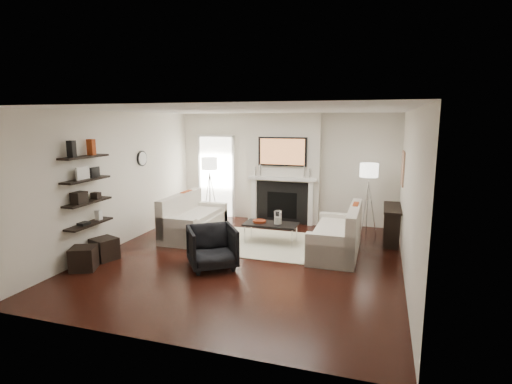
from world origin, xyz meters
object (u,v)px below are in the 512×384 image
(loveseat_left_base, at_px, (195,227))
(lamp_right_shade, at_px, (369,170))
(coffee_table, at_px, (271,224))
(armchair, at_px, (212,245))
(loveseat_right_base, at_px, (335,243))
(ottoman_near, at_px, (104,249))
(lamp_left_shade, at_px, (209,163))

(loveseat_left_base, distance_m, lamp_right_shade, 4.04)
(coffee_table, xyz_separation_m, armchair, (-0.59, -1.67, 0.00))
(loveseat_right_base, height_order, lamp_right_shade, lamp_right_shade)
(loveseat_right_base, relative_size, lamp_right_shade, 4.50)
(loveseat_left_base, height_order, armchair, armchair)
(armchair, distance_m, ottoman_near, 2.08)
(lamp_right_shade, distance_m, ottoman_near, 5.66)
(coffee_table, relative_size, lamp_left_shade, 2.75)
(loveseat_left_base, xyz_separation_m, coffee_table, (1.74, 0.03, 0.19))
(loveseat_left_base, xyz_separation_m, armchair, (1.15, -1.64, 0.19))
(coffee_table, relative_size, lamp_right_shade, 2.75)
(coffee_table, relative_size, ottoman_near, 2.75)
(ottoman_near, bearing_deg, loveseat_left_base, 64.07)
(armchair, xyz_separation_m, lamp_right_shade, (2.46, 2.95, 1.05))
(lamp_right_shade, bearing_deg, lamp_left_shade, 177.15)
(armchair, height_order, lamp_left_shade, lamp_left_shade)
(lamp_right_shade, bearing_deg, armchair, -129.84)
(loveseat_right_base, bearing_deg, loveseat_left_base, 175.44)
(coffee_table, bearing_deg, loveseat_right_base, -11.38)
(lamp_left_shade, height_order, ottoman_near, lamp_left_shade)
(loveseat_left_base, distance_m, coffee_table, 1.75)
(lamp_left_shade, relative_size, lamp_right_shade, 1.00)
(lamp_left_shade, distance_m, lamp_right_shade, 3.90)
(coffee_table, bearing_deg, armchair, -109.49)
(coffee_table, xyz_separation_m, lamp_left_shade, (-2.03, 1.48, 1.05))
(loveseat_right_base, xyz_separation_m, armchair, (-1.95, -1.40, 0.19))
(armchair, bearing_deg, loveseat_left_base, 89.75)
(lamp_right_shade, bearing_deg, ottoman_near, -144.92)
(armchair, bearing_deg, ottoman_near, 150.91)
(loveseat_left_base, relative_size, lamp_left_shade, 4.50)
(loveseat_right_base, relative_size, lamp_left_shade, 4.50)
(loveseat_right_base, distance_m, ottoman_near, 4.32)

